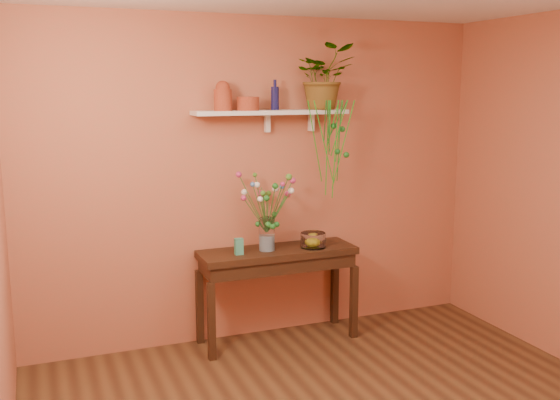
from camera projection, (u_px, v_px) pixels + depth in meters
name	position (u px, v px, depth m)	size (l,w,h in m)	color
room	(382.00, 228.00, 3.53)	(4.04, 4.04, 2.70)	brown
sideboard	(278.00, 262.00, 5.29)	(1.31, 0.42, 0.80)	#321F0F
wall_shelf	(272.00, 113.00, 5.17)	(1.30, 0.24, 0.19)	white
terracotta_jug	(223.00, 96.00, 4.97)	(0.17, 0.17, 0.23)	#9C3926
terracotta_pot	(248.00, 104.00, 5.05)	(0.18, 0.18, 0.11)	#9C3926
blue_bottle	(275.00, 98.00, 5.17)	(0.08, 0.08, 0.24)	#141547
spider_plant	(324.00, 77.00, 5.25)	(0.48, 0.42, 0.54)	#1F6722
plant_fronds	(336.00, 139.00, 5.22)	(0.45, 0.31, 0.83)	#1F6722
glass_vase	(267.00, 237.00, 5.21)	(0.13, 0.13, 0.27)	white
bouquet	(269.00, 198.00, 5.15)	(0.50, 0.50, 0.50)	#386B28
glass_bowl	(313.00, 241.00, 5.32)	(0.21, 0.21, 0.13)	white
lemon	(313.00, 241.00, 5.34)	(0.08, 0.08, 0.08)	yellow
carton	(239.00, 246.00, 5.09)	(0.07, 0.05, 0.13)	teal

